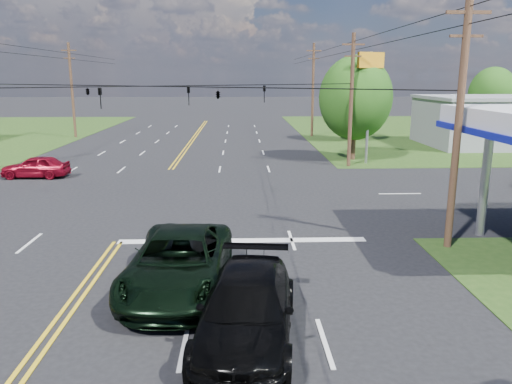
{
  "coord_description": "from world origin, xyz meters",
  "views": [
    {
      "loc": [
        4.9,
        -15.22,
        6.49
      ],
      "look_at": [
        5.62,
        6.0,
        1.57
      ],
      "focal_mm": 35.0,
      "sensor_mm": 36.0,
      "label": 1
    }
  ],
  "objects_px": {
    "retail_ne": "(501,123)",
    "pole_se": "(459,121)",
    "tree_far_r": "(492,94)",
    "suv_black": "(247,309)",
    "tree_right_b": "(353,100)",
    "pole_left_far": "(72,89)",
    "pole_ne": "(351,99)",
    "pole_right_far": "(313,89)",
    "tree_right_a": "(355,98)",
    "pickup_dkgreen": "(179,262)"
  },
  "relations": [
    {
      "from": "retail_ne",
      "to": "pole_se",
      "type": "relative_size",
      "value": 1.47
    },
    {
      "from": "retail_ne",
      "to": "tree_far_r",
      "type": "xyz_separation_m",
      "value": [
        4.0,
        10.0,
        2.34
      ]
    },
    {
      "from": "retail_ne",
      "to": "suv_black",
      "type": "bearing_deg",
      "value": -124.88
    },
    {
      "from": "tree_far_r",
      "to": "suv_black",
      "type": "xyz_separation_m",
      "value": [
        -28.94,
        -45.78,
        -3.71
      ]
    },
    {
      "from": "tree_right_b",
      "to": "tree_far_r",
      "type": "distance_m",
      "value": 18.5
    },
    {
      "from": "pole_se",
      "to": "tree_far_r",
      "type": "relative_size",
      "value": 1.25
    },
    {
      "from": "suv_black",
      "to": "pole_left_far",
      "type": "bearing_deg",
      "value": 118.9
    },
    {
      "from": "pole_ne",
      "to": "pole_right_far",
      "type": "distance_m",
      "value": 19.0
    },
    {
      "from": "tree_right_a",
      "to": "pole_left_far",
      "type": "bearing_deg",
      "value": 149.35
    },
    {
      "from": "pole_se",
      "to": "suv_black",
      "type": "bearing_deg",
      "value": -139.51
    },
    {
      "from": "pole_left_far",
      "to": "tree_right_a",
      "type": "height_order",
      "value": "pole_left_far"
    },
    {
      "from": "tree_far_r",
      "to": "pole_left_far",
      "type": "bearing_deg",
      "value": -177.56
    },
    {
      "from": "pole_se",
      "to": "pole_left_far",
      "type": "distance_m",
      "value": 45.22
    },
    {
      "from": "pole_se",
      "to": "pole_ne",
      "type": "distance_m",
      "value": 18.0
    },
    {
      "from": "pole_ne",
      "to": "tree_right_b",
      "type": "height_order",
      "value": "pole_ne"
    },
    {
      "from": "suv_black",
      "to": "tree_right_b",
      "type": "bearing_deg",
      "value": 80.44
    },
    {
      "from": "suv_black",
      "to": "pole_se",
      "type": "bearing_deg",
      "value": 46.97
    },
    {
      "from": "retail_ne",
      "to": "pole_ne",
      "type": "bearing_deg",
      "value": -147.09
    },
    {
      "from": "retail_ne",
      "to": "pole_right_far",
      "type": "bearing_deg",
      "value": 154.8
    },
    {
      "from": "tree_right_a",
      "to": "pickup_dkgreen",
      "type": "bearing_deg",
      "value": -114.09
    },
    {
      "from": "pole_right_far",
      "to": "pole_left_far",
      "type": "bearing_deg",
      "value": 180.0
    },
    {
      "from": "pole_ne",
      "to": "pole_right_far",
      "type": "bearing_deg",
      "value": 90.0
    },
    {
      "from": "pole_left_far",
      "to": "suv_black",
      "type": "height_order",
      "value": "pole_left_far"
    },
    {
      "from": "pole_se",
      "to": "pole_ne",
      "type": "height_order",
      "value": "same"
    },
    {
      "from": "pole_ne",
      "to": "tree_right_a",
      "type": "height_order",
      "value": "pole_ne"
    },
    {
      "from": "tree_far_r",
      "to": "suv_black",
      "type": "relative_size",
      "value": 1.33
    },
    {
      "from": "pole_ne",
      "to": "tree_right_a",
      "type": "xyz_separation_m",
      "value": [
        1.0,
        3.0,
        -0.05
      ]
    },
    {
      "from": "pickup_dkgreen",
      "to": "tree_far_r",
      "type": "bearing_deg",
      "value": 56.78
    },
    {
      "from": "pole_se",
      "to": "pole_right_far",
      "type": "bearing_deg",
      "value": 90.0
    },
    {
      "from": "tree_far_r",
      "to": "suv_black",
      "type": "bearing_deg",
      "value": -122.3
    },
    {
      "from": "tree_right_b",
      "to": "pickup_dkgreen",
      "type": "relative_size",
      "value": 1.1
    },
    {
      "from": "pole_ne",
      "to": "suv_black",
      "type": "relative_size",
      "value": 1.65
    },
    {
      "from": "pickup_dkgreen",
      "to": "pole_ne",
      "type": "bearing_deg",
      "value": 67.98
    },
    {
      "from": "pole_se",
      "to": "tree_far_r",
      "type": "xyz_separation_m",
      "value": [
        21.0,
        39.0,
        -0.37
      ]
    },
    {
      "from": "pole_ne",
      "to": "retail_ne",
      "type": "bearing_deg",
      "value": 32.91
    },
    {
      "from": "pole_left_far",
      "to": "tree_right_b",
      "type": "relative_size",
      "value": 1.41
    },
    {
      "from": "pole_left_far",
      "to": "pickup_dkgreen",
      "type": "height_order",
      "value": "pole_left_far"
    },
    {
      "from": "tree_right_a",
      "to": "pole_right_far",
      "type": "bearing_deg",
      "value": 93.58
    },
    {
      "from": "pole_left_far",
      "to": "pole_ne",
      "type": "bearing_deg",
      "value": -36.16
    },
    {
      "from": "tree_right_a",
      "to": "tree_right_b",
      "type": "relative_size",
      "value": 1.15
    },
    {
      "from": "pole_se",
      "to": "tree_right_b",
      "type": "xyz_separation_m",
      "value": [
        3.5,
        33.0,
        -0.7
      ]
    },
    {
      "from": "tree_far_r",
      "to": "suv_black",
      "type": "height_order",
      "value": "tree_far_r"
    },
    {
      "from": "pickup_dkgreen",
      "to": "suv_black",
      "type": "bearing_deg",
      "value": -54.22
    },
    {
      "from": "retail_ne",
      "to": "pole_left_far",
      "type": "relative_size",
      "value": 1.4
    },
    {
      "from": "tree_right_b",
      "to": "pickup_dkgreen",
      "type": "bearing_deg",
      "value": -110.25
    },
    {
      "from": "tree_right_a",
      "to": "tree_right_b",
      "type": "bearing_deg",
      "value": 78.23
    },
    {
      "from": "pole_ne",
      "to": "tree_far_r",
      "type": "relative_size",
      "value": 1.25
    },
    {
      "from": "pole_ne",
      "to": "suv_black",
      "type": "height_order",
      "value": "pole_ne"
    },
    {
      "from": "pole_left_far",
      "to": "tree_far_r",
      "type": "distance_m",
      "value": 47.05
    },
    {
      "from": "pole_left_far",
      "to": "pickup_dkgreen",
      "type": "relative_size",
      "value": 1.55
    }
  ]
}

